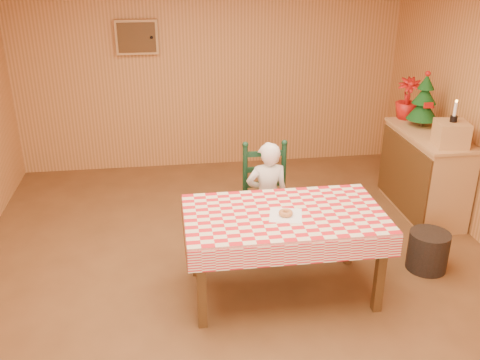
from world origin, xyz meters
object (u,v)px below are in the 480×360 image
(dining_table, at_px, (284,222))
(ladder_chair, at_px, (266,201))
(crate, at_px, (451,134))
(shelf_unit, at_px, (424,173))
(christmas_tree, at_px, (424,102))
(seated_child, at_px, (267,198))
(storage_bin, at_px, (428,251))

(dining_table, bearing_deg, ladder_chair, 90.00)
(crate, bearing_deg, shelf_unit, 91.23)
(crate, xyz_separation_m, christmas_tree, (-0.00, 0.65, 0.16))
(seated_child, xyz_separation_m, crate, (1.90, 0.19, 0.49))
(seated_child, relative_size, storage_bin, 3.04)
(shelf_unit, distance_m, crate, 0.71)
(shelf_unit, relative_size, storage_bin, 3.35)
(dining_table, height_order, crate, crate)
(dining_table, height_order, seated_child, seated_child)
(ladder_chair, bearing_deg, christmas_tree, 22.34)
(ladder_chair, height_order, storage_bin, ladder_chair)
(ladder_chair, xyz_separation_m, christmas_tree, (1.90, 0.78, 0.71))
(dining_table, height_order, storage_bin, dining_table)
(ladder_chair, height_order, christmas_tree, christmas_tree)
(christmas_tree, bearing_deg, ladder_chair, -157.66)
(crate, bearing_deg, seated_child, -174.36)
(dining_table, distance_m, storage_bin, 1.51)
(ladder_chair, xyz_separation_m, storage_bin, (1.42, -0.62, -0.32))
(christmas_tree, distance_m, storage_bin, 1.80)
(dining_table, xyz_separation_m, christmas_tree, (1.90, 1.57, 0.52))
(shelf_unit, distance_m, storage_bin, 1.27)
(christmas_tree, bearing_deg, seated_child, -156.21)
(christmas_tree, relative_size, storage_bin, 1.67)
(seated_child, height_order, christmas_tree, christmas_tree)
(seated_child, bearing_deg, ladder_chair, -90.00)
(crate, bearing_deg, christmas_tree, 90.00)
(crate, relative_size, storage_bin, 0.81)
(crate, height_order, storage_bin, crate)
(dining_table, xyz_separation_m, ladder_chair, (0.00, 0.79, -0.18))
(dining_table, relative_size, shelf_unit, 1.34)
(seated_child, distance_m, shelf_unit, 1.98)
(ladder_chair, distance_m, crate, 1.98)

